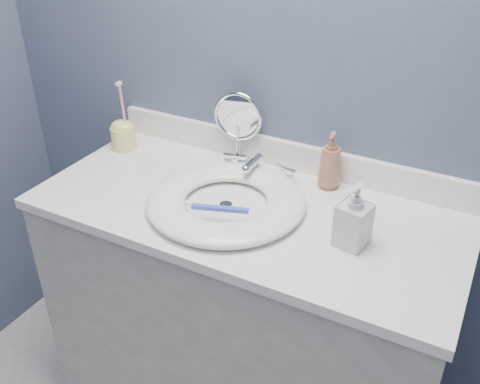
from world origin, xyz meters
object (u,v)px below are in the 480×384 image
Objects in this scene: soap_bottle_amber at (330,161)px; soap_bottle_clear at (354,216)px; makeup_mirror at (238,124)px; toothbrush_holder at (123,134)px.

soap_bottle_clear is at bearing -66.52° from soap_bottle_amber.
soap_bottle_clear is at bearing -36.36° from makeup_mirror.
soap_bottle_clear is at bearing -10.91° from toothbrush_holder.
toothbrush_holder is at bearing -172.44° from makeup_mirror.
makeup_mirror is 0.41m from toothbrush_holder.
toothbrush_holder is at bearing -179.88° from soap_bottle_clear.
soap_bottle_amber is at bearing 6.64° from toothbrush_holder.
makeup_mirror reaches higher than soap_bottle_amber.
soap_bottle_amber is 0.73× the size of toothbrush_holder.
soap_bottle_amber reaches higher than soap_bottle_clear.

